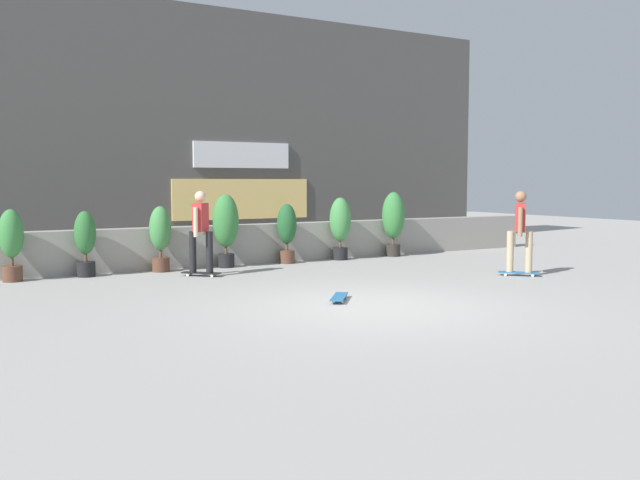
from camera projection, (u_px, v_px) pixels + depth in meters
ground_plane at (370, 307)px, 10.44m from camera, size 48.00×48.00×0.00m
planter_wall at (220, 245)px, 15.58m from camera, size 18.00×0.40×0.90m
building_backdrop at (164, 131)px, 18.80m from camera, size 20.00×2.08×6.50m
potted_plant_0 at (11, 241)px, 12.99m from camera, size 0.45×0.45×1.37m
potted_plant_1 at (85, 240)px, 13.66m from camera, size 0.42×0.42×1.30m
potted_plant_2 at (160, 235)px, 14.42m from camera, size 0.45×0.45×1.37m
potted_plant_3 at (226, 224)px, 15.13m from camera, size 0.57×0.57×1.61m
potted_plant_4 at (287, 230)px, 15.89m from camera, size 0.45×0.45×1.37m
potted_plant_5 at (340, 224)px, 16.60m from camera, size 0.51×0.51×1.50m
potted_plant_6 at (393, 219)px, 17.38m from camera, size 0.57×0.57×1.62m
skater_by_wall_right at (520, 229)px, 13.77m from camera, size 0.70×0.71×1.70m
skater_far_left at (201, 229)px, 13.71m from camera, size 0.71×0.70×1.70m
skateboard_near_camera at (339, 297)px, 10.95m from camera, size 0.65×0.75×0.08m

